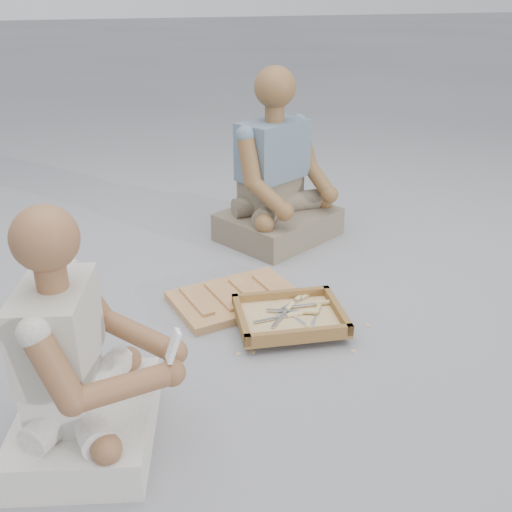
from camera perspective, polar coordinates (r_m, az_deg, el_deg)
name	(u,v)px	position (r m, az deg, el deg)	size (l,w,h in m)	color
ground	(282,339)	(2.38, 2.59, -8.34)	(60.00, 60.00, 0.00)	gray
carved_panel	(236,298)	(2.63, -2.06, -4.24)	(0.56, 0.37, 0.04)	#AA7442
tool_tray	(290,317)	(2.42, 3.39, -6.11)	(0.50, 0.43, 0.06)	brown
chisel_0	(297,299)	(2.54, 4.13, -4.31)	(0.19, 0.14, 0.02)	silver
chisel_1	(304,297)	(2.56, 4.78, -4.15)	(0.21, 0.11, 0.02)	silver
chisel_2	(317,312)	(2.45, 6.12, -5.60)	(0.15, 0.19, 0.02)	silver
chisel_3	(288,309)	(2.46, 3.21, -5.30)	(0.17, 0.16, 0.02)	silver
chisel_4	(318,303)	(2.50, 6.25, -4.74)	(0.22, 0.05, 0.02)	silver
chisel_5	(290,315)	(2.41, 3.39, -5.93)	(0.22, 0.02, 0.02)	silver
chisel_6	(305,311)	(2.44, 4.88, -5.55)	(0.20, 0.11, 0.02)	silver
chisel_7	(309,327)	(2.35, 5.32, -7.10)	(0.07, 0.22, 0.02)	silver
wood_chip_0	(353,351)	(2.33, 9.70, -9.35)	(0.02, 0.01, 0.00)	#DDB882
wood_chip_1	(258,341)	(2.36, 0.23, -8.46)	(0.02, 0.01, 0.00)	#DDB882
wood_chip_2	(280,327)	(2.45, 2.44, -7.10)	(0.02, 0.01, 0.00)	#DDB882
wood_chip_3	(252,352)	(2.29, -0.39, -9.58)	(0.02, 0.01, 0.00)	#DDB882
wood_chip_4	(284,293)	(2.71, 2.81, -3.73)	(0.02, 0.01, 0.00)	#DDB882
wood_chip_5	(350,323)	(2.51, 9.42, -6.65)	(0.02, 0.01, 0.00)	#DDB882
wood_chip_6	(238,354)	(2.28, -1.78, -9.77)	(0.02, 0.01, 0.00)	#DDB882
wood_chip_7	(305,288)	(2.76, 4.88, -3.25)	(0.02, 0.01, 0.00)	#DDB882
wood_chip_8	(298,296)	(2.69, 4.23, -3.98)	(0.02, 0.01, 0.00)	#DDB882
wood_chip_9	(286,291)	(2.73, 3.03, -3.55)	(0.02, 0.01, 0.00)	#DDB882
wood_chip_10	(257,323)	(2.48, 0.10, -6.74)	(0.02, 0.01, 0.00)	#DDB882
wood_chip_11	(292,312)	(2.56, 3.60, -5.65)	(0.02, 0.01, 0.00)	#DDB882
wood_chip_12	(368,325)	(2.51, 11.13, -6.83)	(0.02, 0.01, 0.00)	#DDB882
craftsman	(78,371)	(1.82, -17.37, -10.89)	(0.60, 0.61, 0.80)	silver
companion	(277,184)	(3.23, 2.14, 7.19)	(0.76, 0.70, 0.95)	#706550
mobile_phone	(173,346)	(1.67, -8.26, -8.88)	(0.05, 0.04, 0.10)	white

